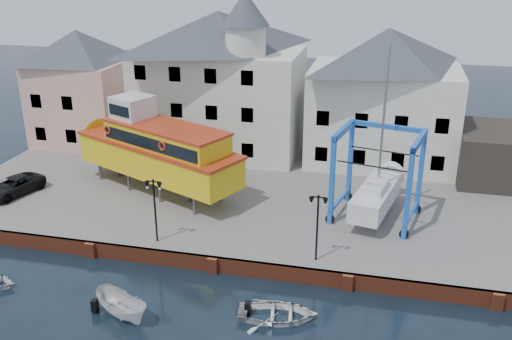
# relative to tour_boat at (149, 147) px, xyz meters

# --- Properties ---
(ground) EXTENTS (140.00, 140.00, 0.00)m
(ground) POSITION_rel_tour_boat_xyz_m (7.65, -8.97, -4.27)
(ground) COLOR black
(ground) RESTS_ON ground
(hardstanding) EXTENTS (44.00, 22.00, 1.00)m
(hardstanding) POSITION_rel_tour_boat_xyz_m (7.65, 2.03, -3.77)
(hardstanding) COLOR slate
(hardstanding) RESTS_ON ground
(quay_wall) EXTENTS (44.00, 0.47, 1.00)m
(quay_wall) POSITION_rel_tour_boat_xyz_m (7.65, -8.86, -3.77)
(quay_wall) COLOR maroon
(quay_wall) RESTS_ON ground
(building_pink) EXTENTS (8.00, 7.00, 10.30)m
(building_pink) POSITION_rel_tour_boat_xyz_m (-10.35, 9.03, 1.88)
(building_pink) COLOR #D5AD96
(building_pink) RESTS_ON hardstanding
(building_white_main) EXTENTS (14.00, 8.30, 14.00)m
(building_white_main) POSITION_rel_tour_boat_xyz_m (2.78, 9.43, 3.08)
(building_white_main) COLOR beige
(building_white_main) RESTS_ON hardstanding
(building_white_right) EXTENTS (12.00, 8.00, 11.20)m
(building_white_right) POSITION_rel_tour_boat_xyz_m (16.65, 10.03, 2.33)
(building_white_right) COLOR beige
(building_white_right) RESTS_ON hardstanding
(shed_dark) EXTENTS (8.00, 7.00, 4.00)m
(shed_dark) POSITION_rel_tour_boat_xyz_m (26.65, 8.03, -1.27)
(shed_dark) COLOR black
(shed_dark) RESTS_ON hardstanding
(lamp_post_left) EXTENTS (1.12, 0.32, 4.20)m
(lamp_post_left) POSITION_rel_tour_boat_xyz_m (3.65, -7.77, -0.09)
(lamp_post_left) COLOR black
(lamp_post_left) RESTS_ON hardstanding
(lamp_post_right) EXTENTS (1.12, 0.32, 4.20)m
(lamp_post_right) POSITION_rel_tour_boat_xyz_m (13.65, -7.77, -0.09)
(lamp_post_right) COLOR black
(lamp_post_right) RESTS_ON hardstanding
(tour_boat) EXTENTS (16.03, 10.07, 6.93)m
(tour_boat) POSITION_rel_tour_boat_xyz_m (0.00, 0.00, 0.00)
(tour_boat) COLOR #59595E
(tour_boat) RESTS_ON hardstanding
(travel_lift) EXTENTS (6.29, 8.06, 11.81)m
(travel_lift) POSITION_rel_tour_boat_xyz_m (16.89, -0.67, -1.28)
(travel_lift) COLOR #17419E
(travel_lift) RESTS_ON hardstanding
(van) EXTENTS (3.46, 5.15, 1.31)m
(van) POSITION_rel_tour_boat_xyz_m (-9.47, -3.53, -2.61)
(van) COLOR black
(van) RESTS_ON hardstanding
(motorboat_a) EXTENTS (4.03, 3.07, 1.47)m
(motorboat_a) POSITION_rel_tour_boat_xyz_m (4.30, -14.20, -4.27)
(motorboat_a) COLOR silver
(motorboat_a) RESTS_ON ground
(motorboat_b) EXTENTS (4.60, 3.58, 0.87)m
(motorboat_b) POSITION_rel_tour_boat_xyz_m (12.30, -12.52, -4.27)
(motorboat_b) COLOR silver
(motorboat_b) RESTS_ON ground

